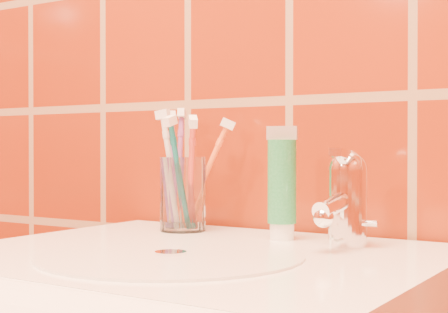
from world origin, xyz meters
The scene contains 9 objects.
glass_tumbler centered at (-0.13, 1.11, 0.90)m, with size 0.07×0.07×0.11m, color white.
toothpaste_tube centered at (0.04, 1.10, 0.92)m, with size 0.04×0.04×0.15m.
faucet centered at (0.14, 1.09, 0.91)m, with size 0.05×0.11×0.12m.
toothbrush_0 centered at (-0.15, 1.13, 0.94)m, with size 0.05×0.07×0.19m, color #83418D, non-canonical shape.
toothbrush_1 centered at (-0.12, 1.09, 0.93)m, with size 0.02×0.07×0.17m, color #0C6269, non-canonical shape.
toothbrush_2 centered at (-0.10, 1.09, 0.93)m, with size 0.07×0.07×0.17m, color #BB3328, non-canonical shape.
toothbrush_3 centered at (-0.11, 1.14, 0.93)m, with size 0.08×0.06×0.17m, color orange, non-canonical shape.
toothbrush_4 centered at (-0.14, 1.10, 0.94)m, with size 0.05×0.03×0.18m, color silver, non-canonical shape.
toothbrush_5 centered at (-0.15, 1.12, 0.94)m, with size 0.06×0.06×0.18m, color #804AA0, non-canonical shape.
Camera 1 is at (0.46, 0.30, 0.97)m, focal length 55.00 mm.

